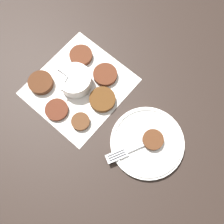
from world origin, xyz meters
TOP-DOWN VIEW (x-y plane):
  - ground_plane at (0.00, 0.00)m, footprint 4.00×4.00m
  - napkin at (-0.02, 0.01)m, footprint 0.34×0.31m
  - sauce_bowl at (-0.01, -0.01)m, footprint 0.12×0.11m
  - fritter_0 at (-0.11, 0.04)m, footprint 0.08×0.08m
  - fritter_1 at (0.09, 0.02)m, footprint 0.08×0.08m
  - fritter_2 at (-0.04, 0.10)m, footprint 0.09×0.09m
  - fritter_3 at (0.07, -0.09)m, footprint 0.08×0.08m
  - fritter_4 at (-0.10, -0.07)m, footprint 0.08×0.08m
  - fritter_5 at (0.07, 0.10)m, footprint 0.06×0.06m
  - serving_plate at (-0.04, 0.30)m, footprint 0.23×0.23m
  - fritter_on_plate at (-0.05, 0.31)m, footprint 0.07×0.07m
  - fork at (0.03, 0.28)m, footprint 0.17×0.09m

SIDE VIEW (x-z plane):
  - ground_plane at x=0.00m, z-range 0.00..0.00m
  - napkin at x=-0.02m, z-range 0.00..0.00m
  - fritter_1 at x=0.09m, z-range 0.00..0.02m
  - serving_plate at x=-0.04m, z-range 0.00..0.02m
  - fritter_5 at x=0.07m, z-range 0.00..0.02m
  - fritter_4 at x=-0.10m, z-range 0.00..0.02m
  - fritter_0 at x=-0.11m, z-range 0.00..0.02m
  - fritter_2 at x=-0.04m, z-range 0.00..0.02m
  - fritter_3 at x=0.07m, z-range 0.00..0.03m
  - fork at x=0.03m, z-range 0.02..0.03m
  - sauce_bowl at x=-0.01m, z-range -0.02..0.08m
  - fritter_on_plate at x=-0.05m, z-range 0.02..0.03m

